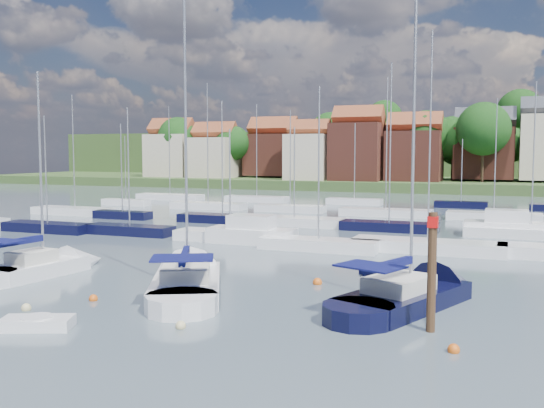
% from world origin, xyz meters
% --- Properties ---
extents(ground, '(260.00, 260.00, 0.00)m').
position_xyz_m(ground, '(0.00, 40.00, 0.00)').
color(ground, '#45555E').
rests_on(ground, ground).
extents(sailboat_left, '(3.48, 9.54, 12.79)m').
position_xyz_m(sailboat_left, '(-11.74, 4.63, 0.37)').
color(sailboat_left, white).
rests_on(sailboat_left, ground).
extents(sailboat_centre, '(8.51, 12.76, 17.03)m').
position_xyz_m(sailboat_centre, '(-2.44, 4.74, 0.35)').
color(sailboat_centre, white).
rests_on(sailboat_centre, ground).
extents(sailboat_navy, '(7.21, 12.13, 16.34)m').
position_xyz_m(sailboat_navy, '(9.73, 5.65, 0.35)').
color(sailboat_navy, black).
rests_on(sailboat_navy, ground).
extents(tender, '(3.11, 2.30, 0.61)m').
position_xyz_m(tender, '(-4.23, -4.64, 0.24)').
color(tender, white).
rests_on(tender, ground).
extents(timber_piling, '(0.40, 0.40, 7.08)m').
position_xyz_m(timber_piling, '(10.79, 0.84, 1.51)').
color(timber_piling, '#4C331E').
rests_on(timber_piling, ground).
extents(buoy_b, '(0.44, 0.44, 0.44)m').
position_xyz_m(buoy_b, '(-6.81, -2.52, 0.00)').
color(buoy_b, beige).
rests_on(buoy_b, ground).
extents(buoy_c, '(0.43, 0.43, 0.43)m').
position_xyz_m(buoy_c, '(-5.09, 0.08, 0.00)').
color(buoy_c, '#D85914').
rests_on(buoy_c, ground).
extents(buoy_d, '(0.43, 0.43, 0.43)m').
position_xyz_m(buoy_d, '(1.19, -2.43, 0.00)').
color(buoy_d, beige).
rests_on(buoy_d, ground).
extents(buoy_e, '(0.52, 0.52, 0.52)m').
position_xyz_m(buoy_e, '(3.97, 7.56, 0.00)').
color(buoy_e, '#D85914').
rests_on(buoy_e, ground).
extents(buoy_f, '(0.45, 0.45, 0.45)m').
position_xyz_m(buoy_f, '(11.88, -1.45, 0.00)').
color(buoy_f, '#D85914').
rests_on(buoy_f, ground).
extents(marina_field, '(79.62, 41.41, 15.93)m').
position_xyz_m(marina_field, '(1.91, 35.15, 0.43)').
color(marina_field, white).
rests_on(marina_field, ground).
extents(far_shore_town, '(212.46, 90.00, 22.27)m').
position_xyz_m(far_shore_town, '(2.23, 132.67, 4.61)').
color(far_shore_town, '#374D26').
rests_on(far_shore_town, ground).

